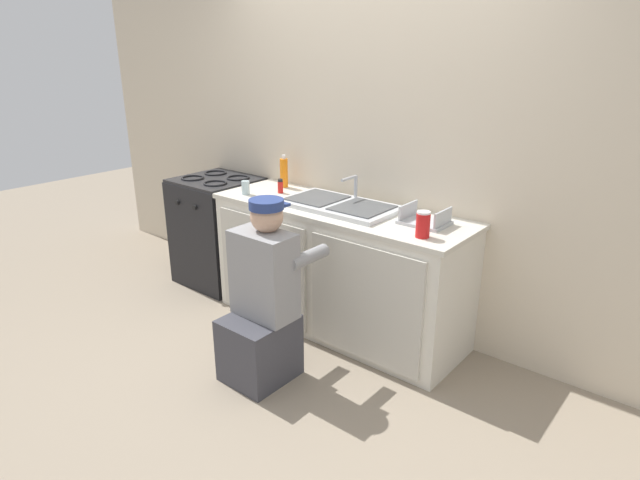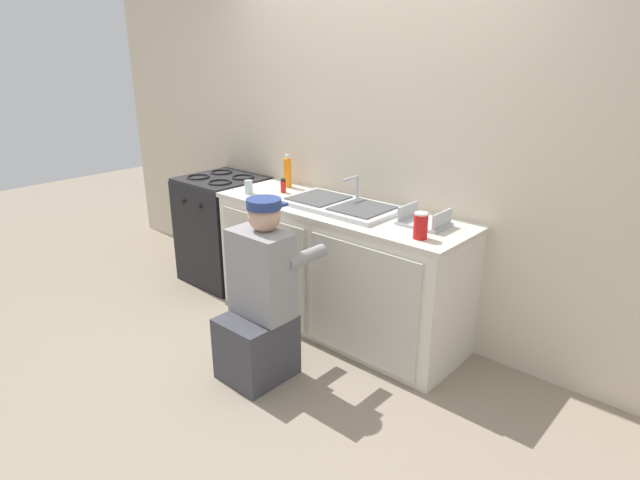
% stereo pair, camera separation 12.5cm
% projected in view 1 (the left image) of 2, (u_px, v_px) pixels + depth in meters
% --- Properties ---
extents(ground_plane, '(12.00, 12.00, 0.00)m').
position_uv_depth(ground_plane, '(311.00, 341.00, 3.68)').
color(ground_plane, gray).
extents(back_wall, '(6.00, 0.10, 2.50)m').
position_uv_depth(back_wall, '(370.00, 147.00, 3.73)').
color(back_wall, beige).
rests_on(back_wall, ground_plane).
extents(counter_cabinet, '(1.84, 0.62, 0.86)m').
position_uv_depth(counter_cabinet, '(337.00, 271.00, 3.75)').
color(counter_cabinet, silver).
rests_on(counter_cabinet, ground_plane).
extents(countertop, '(1.88, 0.62, 0.03)m').
position_uv_depth(countertop, '(339.00, 210.00, 3.60)').
color(countertop, beige).
rests_on(countertop, counter_cabinet).
extents(sink_double_basin, '(0.80, 0.44, 0.19)m').
position_uv_depth(sink_double_basin, '(339.00, 205.00, 3.59)').
color(sink_double_basin, silver).
rests_on(sink_double_basin, countertop).
extents(stove_range, '(0.62, 0.62, 0.91)m').
position_uv_depth(stove_range, '(219.00, 230.00, 4.50)').
color(stove_range, black).
rests_on(stove_range, ground_plane).
extents(plumber_person, '(0.42, 0.61, 1.10)m').
position_uv_depth(plumber_person, '(263.00, 306.00, 3.16)').
color(plumber_person, '#3F3F47').
rests_on(plumber_person, ground_plane).
extents(soda_cup_red, '(0.08, 0.08, 0.15)m').
position_uv_depth(soda_cup_red, '(423.00, 224.00, 3.01)').
color(soda_cup_red, red).
rests_on(soda_cup_red, countertop).
extents(soap_bottle_orange, '(0.06, 0.06, 0.25)m').
position_uv_depth(soap_bottle_orange, '(284.00, 173.00, 4.08)').
color(soap_bottle_orange, orange).
rests_on(soap_bottle_orange, countertop).
extents(water_glass, '(0.06, 0.06, 0.10)m').
position_uv_depth(water_glass, '(246.00, 188.00, 3.90)').
color(water_glass, '#ADC6CC').
rests_on(water_glass, countertop).
extents(dish_rack_tray, '(0.28, 0.22, 0.11)m').
position_uv_depth(dish_rack_tray, '(425.00, 220.00, 3.25)').
color(dish_rack_tray, '#B2B7BC').
rests_on(dish_rack_tray, countertop).
extents(spice_bottle_red, '(0.04, 0.04, 0.10)m').
position_uv_depth(spice_bottle_red, '(280.00, 186.00, 3.94)').
color(spice_bottle_red, red).
rests_on(spice_bottle_red, countertop).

